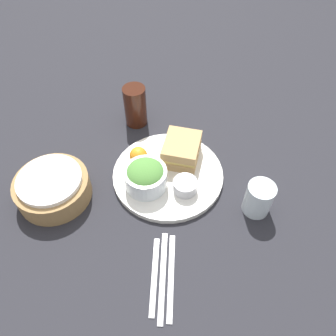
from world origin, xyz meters
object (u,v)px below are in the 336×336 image
object	(u,v)px
plate	(168,174)
drink_glass	(135,106)
dressing_cup	(185,186)
spoon	(154,275)
fork	(171,276)
knife	(163,276)
water_glass	(259,199)
salad_bowl	(146,176)
bread_basket	(53,187)
sandwich	(182,150)

from	to	relation	value
plate	drink_glass	world-z (taller)	drink_glass
dressing_cup	spoon	bearing A→B (deg)	179.13
dressing_cup	fork	distance (m)	0.23
knife	water_glass	world-z (taller)	water_glass
drink_glass	water_glass	distance (m)	0.45
salad_bowl	fork	size ratio (longest dim) A/B	0.56
fork	bread_basket	bearing A→B (deg)	-123.51
sandwich	knife	bearing A→B (deg)	-170.86
plate	spoon	distance (m)	0.28
sandwich	fork	xyz separation A→B (m)	(-0.32, -0.07, -0.04)
drink_glass	spoon	world-z (taller)	drink_glass
drink_glass	spoon	size ratio (longest dim) A/B	0.72
drink_glass	fork	world-z (taller)	drink_glass
salad_bowl	water_glass	xyz separation A→B (m)	(0.02, -0.28, -0.01)
spoon	knife	bearing A→B (deg)	90.00
salad_bowl	dressing_cup	xyz separation A→B (m)	(0.01, -0.10, -0.02)
sandwich	knife	xyz separation A→B (m)	(-0.33, -0.05, -0.04)
plate	knife	xyz separation A→B (m)	(-0.27, -0.07, -0.00)
dressing_cup	water_glass	bearing A→B (deg)	-87.77
bread_basket	fork	distance (m)	0.37
dressing_cup	drink_glass	distance (m)	0.31
fork	water_glass	size ratio (longest dim) A/B	2.18
plate	bread_basket	xyz separation A→B (m)	(-0.15, 0.26, 0.03)
sandwich	dressing_cup	distance (m)	0.11
fork	knife	distance (m)	0.02
plate	fork	world-z (taller)	plate
fork	sandwich	bearing A→B (deg)	177.17
plate	knife	bearing A→B (deg)	-164.94
plate	water_glass	bearing A→B (deg)	-97.81
plate	bread_basket	size ratio (longest dim) A/B	1.58
spoon	water_glass	xyz separation A→B (m)	(0.24, -0.18, 0.04)
spoon	dressing_cup	bearing A→B (deg)	164.07
plate	bread_basket	distance (m)	0.30
drink_glass	fork	bearing A→B (deg)	-150.61
knife	water_glass	bearing A→B (deg)	129.38
fork	water_glass	bearing A→B (deg)	131.78
plate	salad_bowl	distance (m)	0.08
dressing_cup	fork	xyz separation A→B (m)	(-0.22, -0.03, -0.03)
spoon	sandwich	bearing A→B (deg)	171.02
dressing_cup	bread_basket	size ratio (longest dim) A/B	0.33
fork	dressing_cup	bearing A→B (deg)	172.99
plate	fork	size ratio (longest dim) A/B	1.52
knife	fork	bearing A→B (deg)	90.00
dressing_cup	plate	bearing A→B (deg)	55.45
sandwich	drink_glass	xyz separation A→B (m)	(0.11, 0.18, 0.02)
water_glass	salad_bowl	bearing A→B (deg)	94.26
bread_basket	dressing_cup	bearing A→B (deg)	-71.39
drink_glass	bread_basket	size ratio (longest dim) A/B	0.68
bread_basket	fork	xyz separation A→B (m)	(-0.12, -0.35, -0.03)
knife	salad_bowl	bearing A→B (deg)	-166.86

